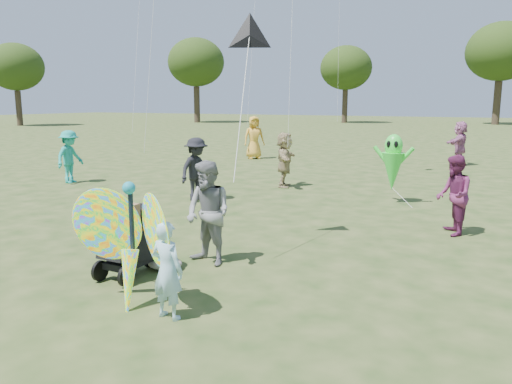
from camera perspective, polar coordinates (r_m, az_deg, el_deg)
ground at (r=6.96m, az=-4.17°, el=-11.09°), size 160.00×160.00×0.00m
child_girl at (r=6.00m, az=-10.10°, el=-8.80°), size 0.45×0.31×1.18m
adult_man at (r=7.80m, az=-5.47°, el=-2.43°), size 0.93×0.80×1.64m
grey_bag at (r=7.86m, az=-10.37°, el=-8.02°), size 0.55×0.45×0.18m
crowd_b at (r=12.89m, az=-6.82°, el=2.59°), size 0.80×1.15×1.63m
crowd_d at (r=14.90m, az=3.28°, el=3.71°), size 0.91×1.59×1.64m
crowd_e at (r=10.22m, az=21.66°, el=-0.34°), size 0.79×0.90×1.55m
crowd_g at (r=22.21m, az=-0.22°, el=6.25°), size 1.09×1.06×1.89m
crowd_i at (r=16.67m, az=-20.51°, el=3.79°), size 0.71×1.12×1.65m
crowd_j at (r=21.38m, az=22.26°, el=5.15°), size 0.92×1.71×1.76m
jogging_stroller at (r=7.55m, az=-14.18°, el=-4.78°), size 0.53×1.06×1.09m
butterfly_kite at (r=6.38m, az=-14.21°, el=-5.79°), size 1.74×0.75×1.78m
delta_kite_rig at (r=8.78m, az=-0.75°, el=17.34°), size 0.89×1.54×2.71m
alien_kite at (r=12.92m, az=15.36°, el=3.01°), size 1.12×0.69×1.74m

